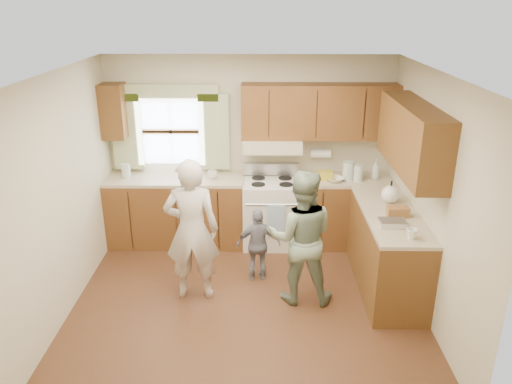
{
  "coord_description": "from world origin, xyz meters",
  "views": [
    {
      "loc": [
        0.16,
        -4.76,
        3.16
      ],
      "look_at": [
        0.1,
        0.4,
        1.15
      ],
      "focal_mm": 35.0,
      "sensor_mm": 36.0,
      "label": 1
    }
  ],
  "objects_px": {
    "woman_left": "(192,230)",
    "child": "(258,245)",
    "stove": "(272,211)",
    "woman_right": "(301,237)"
  },
  "relations": [
    {
      "from": "woman_left",
      "to": "child",
      "type": "height_order",
      "value": "woman_left"
    },
    {
      "from": "woman_left",
      "to": "woman_right",
      "type": "bearing_deg",
      "value": 175.88
    },
    {
      "from": "woman_left",
      "to": "child",
      "type": "xyz_separation_m",
      "value": [
        0.72,
        0.38,
        -0.36
      ]
    },
    {
      "from": "woman_right",
      "to": "child",
      "type": "xyz_separation_m",
      "value": [
        -0.46,
        0.43,
        -0.31
      ]
    },
    {
      "from": "stove",
      "to": "child",
      "type": "xyz_separation_m",
      "value": [
        -0.17,
        -0.94,
        -0.02
      ]
    },
    {
      "from": "stove",
      "to": "woman_left",
      "type": "xyz_separation_m",
      "value": [
        -0.89,
        -1.32,
        0.35
      ]
    },
    {
      "from": "woman_left",
      "to": "child",
      "type": "distance_m",
      "value": 0.89
    },
    {
      "from": "stove",
      "to": "woman_left",
      "type": "bearing_deg",
      "value": -124.09
    },
    {
      "from": "woman_left",
      "to": "child",
      "type": "bearing_deg",
      "value": -153.99
    },
    {
      "from": "woman_right",
      "to": "child",
      "type": "relative_size",
      "value": 1.69
    }
  ]
}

